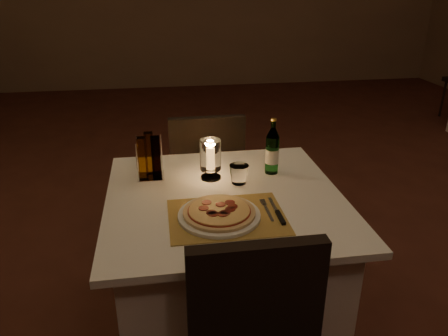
{
  "coord_description": "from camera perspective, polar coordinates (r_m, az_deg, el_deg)",
  "views": [
    {
      "loc": [
        -0.43,
        -1.8,
        1.6
      ],
      "look_at": [
        -0.17,
        -0.15,
        0.86
      ],
      "focal_mm": 35.0,
      "sensor_mm": 36.0,
      "label": 1
    }
  ],
  "objects": [
    {
      "name": "plate",
      "position": [
        1.69,
        -0.63,
        -6.19
      ],
      "size": [
        0.32,
        0.32,
        0.01
      ],
      "primitive_type": "cylinder",
      "color": "white",
      "rests_on": "placemat"
    },
    {
      "name": "floor",
      "position": [
        2.46,
        3.5,
        -17.13
      ],
      "size": [
        8.0,
        10.0,
        0.02
      ],
      "primitive_type": "cube",
      "color": "#4D2118",
      "rests_on": "ground"
    },
    {
      "name": "knife",
      "position": [
        1.72,
        7.17,
        -6.05
      ],
      "size": [
        0.02,
        0.22,
        0.01
      ],
      "color": "black",
      "rests_on": "placemat"
    },
    {
      "name": "hurricane_candle",
      "position": [
        1.98,
        -1.79,
        1.56
      ],
      "size": [
        0.1,
        0.1,
        0.19
      ],
      "color": "white",
      "rests_on": "main_table"
    },
    {
      "name": "fork",
      "position": [
        1.76,
        5.53,
        -5.27
      ],
      "size": [
        0.02,
        0.18,
        0.0
      ],
      "color": "silver",
      "rests_on": "placemat"
    },
    {
      "name": "pizza",
      "position": [
        1.69,
        -0.63,
        -5.71
      ],
      "size": [
        0.28,
        0.28,
        0.02
      ],
      "color": "#D8B77F",
      "rests_on": "plate"
    },
    {
      "name": "water_bottle",
      "position": [
        2.05,
        6.31,
        2.17
      ],
      "size": [
        0.06,
        0.06,
        0.27
      ],
      "color": "#5EAE63",
      "rests_on": "main_table"
    },
    {
      "name": "tumbler",
      "position": [
        1.96,
        1.97,
        -0.82
      ],
      "size": [
        0.09,
        0.09,
        0.09
      ],
      "primitive_type": null,
      "color": "white",
      "rests_on": "main_table"
    },
    {
      "name": "chair_far",
      "position": [
        2.58,
        -2.38,
        -0.14
      ],
      "size": [
        0.42,
        0.42,
        0.9
      ],
      "color": "black",
      "rests_on": "ground"
    },
    {
      "name": "cruet_caddy",
      "position": [
        2.01,
        -9.7,
        1.27
      ],
      "size": [
        0.12,
        0.12,
        0.21
      ],
      "color": "white",
      "rests_on": "main_table"
    },
    {
      "name": "main_table",
      "position": [
        2.06,
        0.09,
        -12.7
      ],
      "size": [
        1.0,
        1.0,
        0.74
      ],
      "color": "white",
      "rests_on": "ground"
    },
    {
      "name": "placemat",
      "position": [
        1.7,
        0.38,
        -6.38
      ],
      "size": [
        0.45,
        0.34,
        0.0
      ],
      "primitive_type": "cube",
      "color": "olive",
      "rests_on": "main_table"
    }
  ]
}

